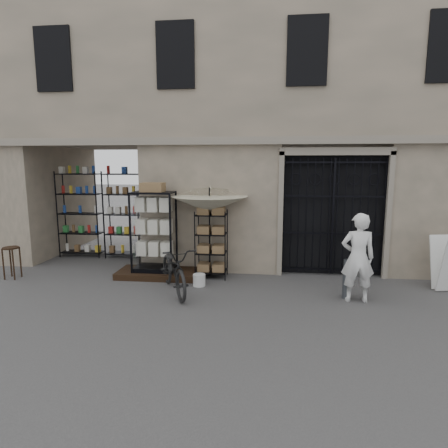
# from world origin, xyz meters

# --- Properties ---
(ground) EXTENTS (80.00, 80.00, 0.00)m
(ground) POSITION_xyz_m (0.00, 0.00, 0.00)
(ground) COLOR black
(ground) RESTS_ON ground
(main_building) EXTENTS (14.00, 4.00, 9.00)m
(main_building) POSITION_xyz_m (0.00, 4.00, 4.50)
(main_building) COLOR gray
(main_building) RESTS_ON ground
(shop_recess) EXTENTS (3.00, 1.70, 3.00)m
(shop_recess) POSITION_xyz_m (-4.50, 2.80, 1.50)
(shop_recess) COLOR black
(shop_recess) RESTS_ON ground
(shop_shelving) EXTENTS (2.70, 0.50, 2.50)m
(shop_shelving) POSITION_xyz_m (-4.55, 3.30, 1.25)
(shop_shelving) COLOR black
(shop_shelving) RESTS_ON ground
(iron_gate) EXTENTS (2.50, 0.21, 3.00)m
(iron_gate) POSITION_xyz_m (1.75, 2.28, 1.50)
(iron_gate) COLOR black
(iron_gate) RESTS_ON ground
(step_platform) EXTENTS (2.00, 0.90, 0.15)m
(step_platform) POSITION_xyz_m (-2.40, 1.55, 0.07)
(step_platform) COLOR black
(step_platform) RESTS_ON ground
(display_cabinet) EXTENTS (1.02, 0.71, 2.07)m
(display_cabinet) POSITION_xyz_m (-2.51, 1.55, 1.01)
(display_cabinet) COLOR black
(display_cabinet) RESTS_ON step_platform
(wire_rack) EXTENTS (0.77, 0.60, 1.63)m
(wire_rack) POSITION_xyz_m (-1.13, 1.65, 0.80)
(wire_rack) COLOR black
(wire_rack) RESTS_ON ground
(market_umbrella) EXTENTS (2.06, 2.08, 2.59)m
(market_umbrella) POSITION_xyz_m (-1.19, 1.75, 1.87)
(market_umbrella) COLOR black
(market_umbrella) RESTS_ON ground
(white_bucket) EXTENTS (0.34, 0.34, 0.27)m
(white_bucket) POSITION_xyz_m (-1.31, 0.96, 0.13)
(white_bucket) COLOR silver
(white_bucket) RESTS_ON ground
(bicycle) EXTENTS (1.07, 1.22, 1.94)m
(bicycle) POSITION_xyz_m (-1.77, 0.51, 0.00)
(bicycle) COLOR black
(bicycle) RESTS_ON ground
(wooden_stool) EXTENTS (0.41, 0.41, 0.77)m
(wooden_stool) POSITION_xyz_m (-5.85, 1.02, 0.40)
(wooden_stool) COLOR black
(wooden_stool) RESTS_ON ground
(steel_bollard) EXTENTS (0.20, 0.20, 0.82)m
(steel_bollard) POSITION_xyz_m (1.80, 0.53, 0.41)
(steel_bollard) COLOR #4A5056
(steel_bollard) RESTS_ON ground
(shopkeeper) EXTENTS (0.67, 1.79, 0.43)m
(shopkeeper) POSITION_xyz_m (1.97, 0.40, 0.00)
(shopkeeper) COLOR silver
(shopkeeper) RESTS_ON ground
(easel_sign) EXTENTS (0.66, 0.73, 1.16)m
(easel_sign) POSITION_xyz_m (4.06, 1.25, 0.60)
(easel_sign) COLOR silver
(easel_sign) RESTS_ON ground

